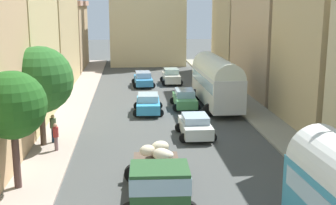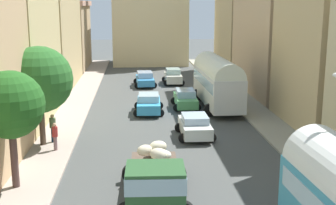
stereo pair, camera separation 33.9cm
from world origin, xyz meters
name	(u,v)px [view 1 (the left image)]	position (x,y,z in m)	size (l,w,h in m)	color
ground_plane	(165,117)	(0.00, 27.00, 0.00)	(154.00, 154.00, 0.00)	#444745
sidewalk_left	(69,118)	(-7.25, 27.00, 0.07)	(2.50, 70.00, 0.14)	#A39488
sidewalk_right	(257,114)	(7.25, 27.00, 0.07)	(2.50, 70.00, 0.14)	gray
building_left_2	(10,50)	(-11.19, 26.69, 5.27)	(5.91, 11.25, 10.48)	tan
building_left_3	(47,20)	(-10.78, 40.37, 6.94)	(4.57, 14.59, 13.88)	tan
building_left_4	(66,35)	(-10.93, 54.36, 4.46)	(5.35, 11.45, 8.87)	tan
building_right_2	(326,47)	(10.89, 23.53, 5.59)	(4.78, 9.40, 11.19)	tan
building_right_3	(277,20)	(11.45, 35.86, 6.98)	(6.48, 13.63, 13.91)	tan
building_right_4	(241,30)	(11.20, 48.62, 5.28)	(5.93, 10.75, 10.52)	tan
distant_church	(147,19)	(0.00, 58.23, 6.34)	(10.35, 7.92, 18.09)	beige
parked_bus_1	(216,80)	(4.53, 29.80, 2.35)	(3.46, 9.78, 4.24)	silver
cargo_truck_0	(158,181)	(-1.52, 11.06, 1.27)	(3.27, 7.26, 2.49)	#285129
car_0	(148,103)	(-1.21, 28.32, 0.77)	(2.48, 4.22, 1.53)	#3698CF
car_1	(143,79)	(-1.21, 40.33, 0.76)	(2.44, 4.44, 1.51)	#3689C8
car_2	(195,126)	(1.55, 21.44, 0.75)	(2.40, 3.95, 1.46)	silver
car_3	(185,99)	(1.91, 29.94, 0.77)	(2.31, 4.31, 1.53)	#509C5A
car_4	(171,76)	(1.86, 41.50, 0.82)	(2.29, 3.96, 1.65)	silver
pedestrian_0	(53,128)	(-7.36, 20.56, 1.08)	(0.39, 0.39, 1.89)	#172F44
pedestrian_1	(56,136)	(-6.96, 18.95, 1.02)	(0.43, 0.43, 1.77)	#7F6066
roadside_tree_1	(12,106)	(-7.90, 13.61, 4.04)	(3.10, 3.10, 5.61)	brown
roadside_tree_2	(40,80)	(-7.90, 20.11, 4.11)	(3.96, 3.96, 6.11)	brown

